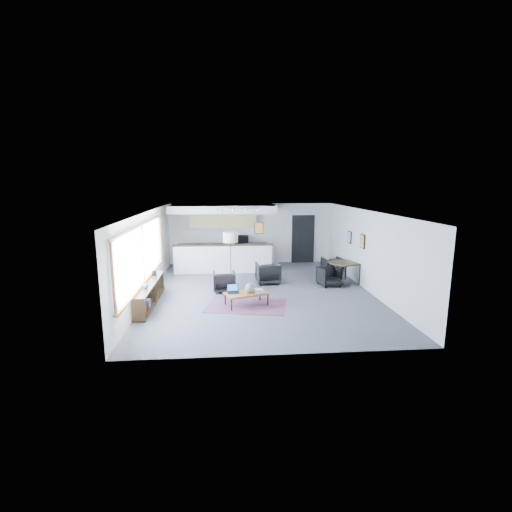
{
  "coord_description": "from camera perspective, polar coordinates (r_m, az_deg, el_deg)",
  "views": [
    {
      "loc": [
        -1.11,
        -11.5,
        3.45
      ],
      "look_at": [
        -0.11,
        0.4,
        1.11
      ],
      "focal_mm": 26.0,
      "sensor_mm": 36.0,
      "label": 1
    }
  ],
  "objects": [
    {
      "name": "dining_table",
      "position": [
        13.25,
        13.37,
        -1.27
      ],
      "size": [
        1.12,
        1.12,
        0.74
      ],
      "rotation": [
        0.0,
        0.0,
        0.33
      ],
      "color": "#2F2010",
      "rests_on": "floor"
    },
    {
      "name": "laptop",
      "position": [
        10.65,
        -3.59,
        -5.26
      ],
      "size": [
        0.34,
        0.29,
        0.23
      ],
      "rotation": [
        0.0,
        0.0,
        0.1
      ],
      "color": "black",
      "rests_on": "coffee_table"
    },
    {
      "name": "ceramic_pot",
      "position": [
        10.56,
        -1.04,
        -4.99
      ],
      "size": [
        0.27,
        0.27,
        0.27
      ],
      "rotation": [
        0.0,
        0.0,
        -0.31
      ],
      "color": "gray",
      "rests_on": "coffee_table"
    },
    {
      "name": "console",
      "position": [
        11.12,
        -16.05,
        -5.65
      ],
      "size": [
        0.35,
        3.0,
        0.8
      ],
      "color": "#2F2010",
      "rests_on": "floor"
    },
    {
      "name": "book_stack",
      "position": [
        10.65,
        0.39,
        -5.38
      ],
      "size": [
        0.35,
        0.31,
        0.09
      ],
      "rotation": [
        0.0,
        0.0,
        0.31
      ],
      "color": "silver",
      "rests_on": "coffee_table"
    },
    {
      "name": "floor_lamp",
      "position": [
        12.84,
        -3.94,
        2.59
      ],
      "size": [
        0.55,
        0.55,
        1.79
      ],
      "rotation": [
        0.0,
        0.0,
        0.08
      ],
      "color": "black",
      "rests_on": "floor"
    },
    {
      "name": "dining_chair_near",
      "position": [
        12.92,
        11.25,
        -3.2
      ],
      "size": [
        0.7,
        0.67,
        0.61
      ],
      "primitive_type": "imported",
      "rotation": [
        0.0,
        0.0,
        0.21
      ],
      "color": "black",
      "rests_on": "floor"
    },
    {
      "name": "window",
      "position": [
        11.04,
        -17.04,
        0.2
      ],
      "size": [
        0.1,
        5.95,
        1.66
      ],
      "color": "#8CBFFF",
      "rests_on": "room"
    },
    {
      "name": "coaster",
      "position": [
        10.39,
        -0.66,
        -6.01
      ],
      "size": [
        0.14,
        0.14,
        0.01
      ],
      "rotation": [
        0.0,
        0.0,
        0.34
      ],
      "color": "#E5590C",
      "rests_on": "coffee_table"
    },
    {
      "name": "doorway",
      "position": [
        16.45,
        7.21,
        2.72
      ],
      "size": [
        1.1,
        0.12,
        2.15
      ],
      "color": "black",
      "rests_on": "room"
    },
    {
      "name": "wall_art_lower",
      "position": [
        12.89,
        16.06,
        2.19
      ],
      "size": [
        0.03,
        0.38,
        0.48
      ],
      "color": "black",
      "rests_on": "room"
    },
    {
      "name": "coffee_table",
      "position": [
        10.65,
        -1.49,
        -5.78
      ],
      "size": [
        1.33,
        0.99,
        0.39
      ],
      "rotation": [
        0.0,
        0.0,
        0.33
      ],
      "color": "brown",
      "rests_on": "floor"
    },
    {
      "name": "wall_art_upper",
      "position": [
        14.1,
        14.2,
        2.82
      ],
      "size": [
        0.03,
        0.34,
        0.44
      ],
      "color": "black",
      "rests_on": "room"
    },
    {
      "name": "kilim_rug",
      "position": [
        10.75,
        -1.48,
        -7.58
      ],
      "size": [
        2.5,
        1.94,
        0.01
      ],
      "rotation": [
        0.0,
        0.0,
        -0.2
      ],
      "color": "#4F2A3E",
      "rests_on": "floor"
    },
    {
      "name": "armchair_left",
      "position": [
        12.04,
        -4.91,
        -3.83
      ],
      "size": [
        0.72,
        0.68,
        0.71
      ],
      "primitive_type": "imported",
      "rotation": [
        0.0,
        0.0,
        3.19
      ],
      "color": "black",
      "rests_on": "floor"
    },
    {
      "name": "dining_chair_far",
      "position": [
        14.62,
        11.63,
        -1.55
      ],
      "size": [
        0.66,
        0.62,
        0.61
      ],
      "primitive_type": "imported",
      "rotation": [
        0.0,
        0.0,
        3.27
      ],
      "color": "black",
      "rests_on": "floor"
    },
    {
      "name": "armchair_right",
      "position": [
        12.97,
        1.86,
        -2.45
      ],
      "size": [
        0.84,
        0.8,
        0.82
      ],
      "primitive_type": "imported",
      "rotation": [
        0.0,
        0.0,
        3.2
      ],
      "color": "black",
      "rests_on": "floor"
    },
    {
      "name": "room",
      "position": [
        11.75,
        0.69,
        0.56
      ],
      "size": [
        7.02,
        9.02,
        2.62
      ],
      "color": "#4D4D4F",
      "rests_on": "ground"
    },
    {
      "name": "microwave",
      "position": [
        15.83,
        -2.27,
        2.67
      ],
      "size": [
        0.6,
        0.35,
        0.4
      ],
      "primitive_type": "imported",
      "rotation": [
        0.0,
        0.0,
        -0.05
      ],
      "color": "black",
      "rests_on": "kitchenette"
    },
    {
      "name": "kitchenette",
      "position": [
        15.35,
        -5.11,
        3.3
      ],
      "size": [
        4.2,
        1.96,
        2.6
      ],
      "color": "white",
      "rests_on": "floor"
    },
    {
      "name": "track_light",
      "position": [
        13.74,
        -2.65,
        7.24
      ],
      "size": [
        1.6,
        0.07,
        0.15
      ],
      "color": "silver",
      "rests_on": "room"
    }
  ]
}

